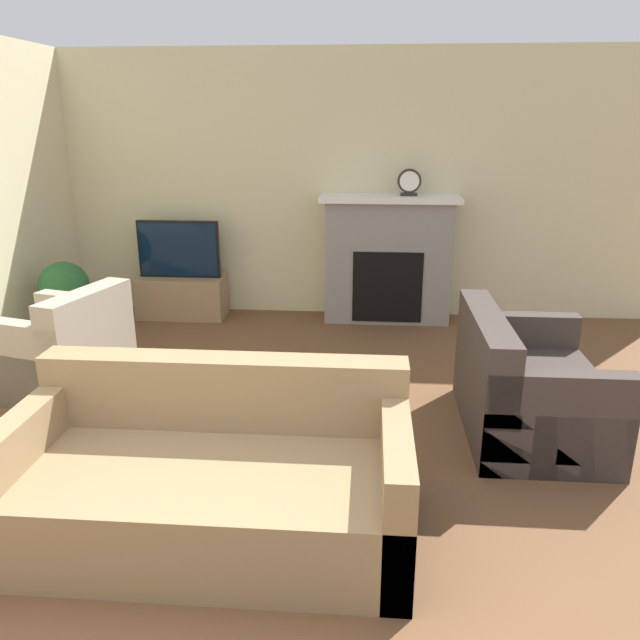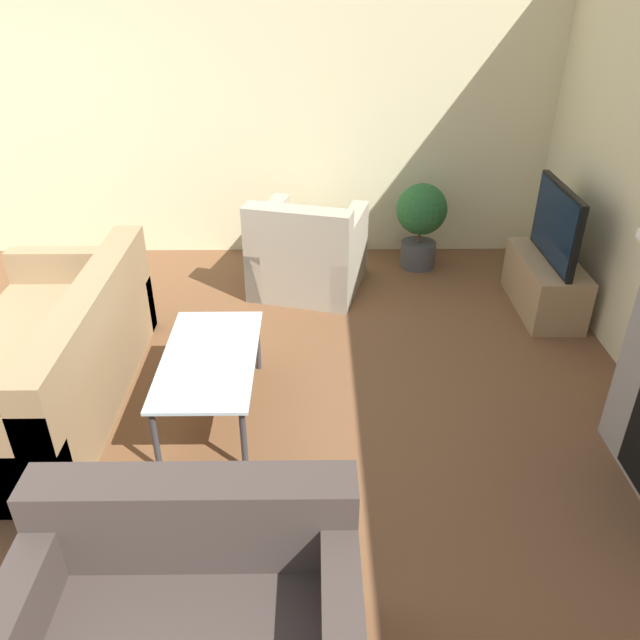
# 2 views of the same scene
# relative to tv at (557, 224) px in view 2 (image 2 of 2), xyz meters

# --- Properties ---
(wall_left) EXTENTS (0.06, 7.73, 2.70)m
(wall_left) POSITION_rel_tv_xyz_m (-1.24, -2.07, 0.62)
(wall_left) COLOR beige
(wall_left) RESTS_ON ground_plane
(tv_stand) EXTENTS (0.91, 0.41, 0.43)m
(tv_stand) POSITION_rel_tv_xyz_m (0.00, 0.00, -0.51)
(tv_stand) COLOR #997A56
(tv_stand) RESTS_ON ground_plane
(tv) EXTENTS (0.85, 0.06, 0.59)m
(tv) POSITION_rel_tv_xyz_m (0.00, 0.00, 0.00)
(tv) COLOR black
(tv) RESTS_ON tv_stand
(couch_sectional) EXTENTS (1.98, 0.99, 0.82)m
(couch_sectional) POSITION_rel_tv_xyz_m (1.20, -3.53, -0.45)
(couch_sectional) COLOR #8C704C
(couch_sectional) RESTS_ON ground_plane
(couch_loveseat) EXTENTS (0.87, 1.25, 0.82)m
(couch_loveseat) POSITION_rel_tv_xyz_m (3.04, -2.32, -0.44)
(couch_loveseat) COLOR #3D332D
(couch_loveseat) RESTS_ON ground_plane
(armchair_by_window) EXTENTS (1.05, 1.05, 0.82)m
(armchair_by_window) POSITION_rel_tv_xyz_m (-0.39, -1.90, -0.43)
(armchair_by_window) COLOR #9E937F
(armchair_by_window) RESTS_ON ground_plane
(coffee_table) EXTENTS (1.07, 0.56, 0.43)m
(coffee_table) POSITION_rel_tv_xyz_m (1.34, -2.48, -0.34)
(coffee_table) COLOR #333338
(coffee_table) RESTS_ON ground_plane
(potted_plant) EXTENTS (0.45, 0.45, 0.78)m
(potted_plant) POSITION_rel_tv_xyz_m (-0.82, -0.89, -0.27)
(potted_plant) COLOR #47474C
(potted_plant) RESTS_ON ground_plane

